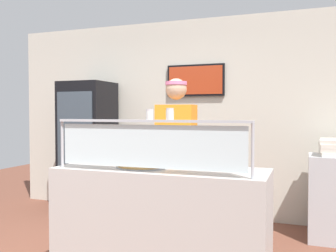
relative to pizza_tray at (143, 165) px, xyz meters
name	(u,v)px	position (x,y,z in m)	size (l,w,h in m)	color
ground_plane	(185,251)	(0.17, 0.68, -0.97)	(12.00, 12.00, 0.00)	brown
shop_rear_unit	(216,117)	(0.16, 2.06, 0.39)	(6.20, 0.13, 2.70)	beige
serving_counter	(161,224)	(0.17, 0.01, -0.49)	(1.80, 0.65, 0.95)	#BCB7B2
sneeze_guard	(148,139)	(0.17, -0.26, 0.25)	(1.63, 0.06, 0.42)	#B2B5BC
pizza_tray	(143,165)	(0.00, 0.00, 0.00)	(0.46, 0.46, 0.04)	#9EA0A8
pizza_server	(144,163)	(0.02, -0.02, 0.02)	(0.07, 0.28, 0.01)	#ADAFB7
parmesan_shaker	(149,115)	(0.18, -0.26, 0.44)	(0.06, 0.06, 0.08)	white
pepper_flake_shaker	(170,115)	(0.34, -0.26, 0.44)	(0.06, 0.06, 0.09)	white
worker_figure	(176,154)	(0.11, 0.58, 0.04)	(0.41, 0.50, 1.76)	#23232D
drink_fridge	(88,148)	(-1.57, 1.62, -0.04)	(0.64, 0.65, 1.85)	black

